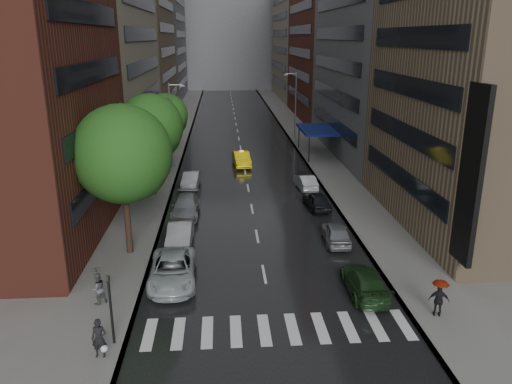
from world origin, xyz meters
TOP-DOWN VIEW (x-y plane):
  - ground at (0.00, 0.00)m, footprint 220.00×220.00m
  - road at (0.00, 50.00)m, footprint 14.00×140.00m
  - sidewalk_left at (-9.00, 50.00)m, footprint 4.00×140.00m
  - sidewalk_right at (9.00, 50.00)m, footprint 4.00×140.00m
  - crosswalk at (0.20, -2.00)m, footprint 13.15×2.80m
  - buildings_left at (-15.00, 58.79)m, footprint 8.00×108.00m
  - buildings_right at (15.00, 56.70)m, footprint 8.05×109.10m
  - building_far at (0.00, 118.00)m, footprint 40.00×14.00m
  - tree_near at (-8.60, 7.51)m, footprint 6.22×6.22m
  - tree_mid at (-8.60, 20.39)m, footprint 5.73×5.73m
  - tree_far at (-8.60, 33.40)m, footprint 4.86×4.86m
  - taxi at (-0.26, 30.55)m, footprint 2.07×4.96m
  - parked_cars_left at (-5.40, 10.42)m, footprint 2.80×24.55m
  - parked_cars_right at (5.40, 10.35)m, footprint 2.07×24.75m
  - ped_bag_walker at (-7.97, -3.80)m, footprint 0.71×0.50m
  - ped_black_umbrella at (-9.12, 0.91)m, footprint 1.08×1.04m
  - ped_red_umbrella at (8.42, -1.52)m, footprint 1.09×0.82m
  - traffic_light at (-7.60, -2.79)m, footprint 0.18×0.15m
  - street_lamp_left at (-7.72, 30.00)m, footprint 1.74×0.22m
  - street_lamp_right at (7.72, 45.00)m, footprint 1.74×0.22m
  - awning at (8.98, 35.00)m, footprint 4.00×8.00m

SIDE VIEW (x-z plane):
  - ground at x=0.00m, z-range 0.00..0.00m
  - road at x=0.00m, z-range 0.00..0.01m
  - crosswalk at x=0.20m, z-range 0.01..0.02m
  - sidewalk_left at x=-9.00m, z-range 0.00..0.15m
  - sidewalk_right at x=9.00m, z-range 0.00..0.15m
  - parked_cars_right at x=5.40m, z-range -0.01..1.43m
  - parked_cars_left at x=-5.40m, z-range -0.03..1.56m
  - taxi at x=-0.26m, z-range 0.00..1.59m
  - ped_bag_walker at x=-7.97m, z-range 0.12..1.96m
  - ped_red_umbrella at x=8.42m, z-range 0.32..2.33m
  - ped_black_umbrella at x=-9.12m, z-range 0.33..2.42m
  - traffic_light at x=-7.60m, z-range 0.50..3.95m
  - awning at x=8.98m, z-range 1.57..4.70m
  - street_lamp_left at x=-7.72m, z-range 0.39..9.39m
  - street_lamp_right at x=7.72m, z-range 0.39..9.39m
  - tree_far at x=-8.60m, z-range 1.43..9.18m
  - tree_mid at x=-8.60m, z-range 1.68..10.81m
  - tree_near at x=-8.60m, z-range 1.83..11.74m
  - buildings_right at x=15.00m, z-range -2.97..33.03m
  - buildings_left at x=-15.00m, z-range -3.01..34.99m
  - building_far at x=0.00m, z-range 0.00..32.00m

